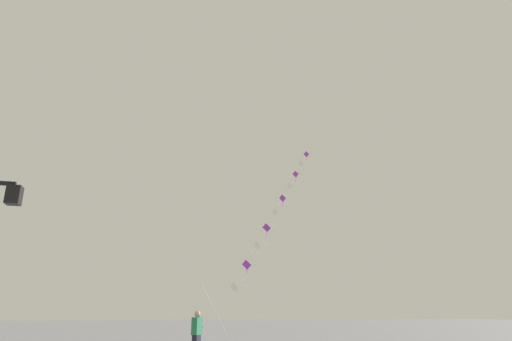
% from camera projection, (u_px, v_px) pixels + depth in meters
% --- Properties ---
extents(kite_train, '(8.44, 10.19, 12.70)m').
position_uv_depth(kite_train, '(274.00, 214.00, 24.35)').
color(kite_train, brown).
rests_on(kite_train, ground_plane).
extents(kite_flyer, '(0.50, 0.58, 1.71)m').
position_uv_depth(kite_flyer, '(197.00, 334.00, 15.54)').
color(kite_flyer, '#1E1E2D').
rests_on(kite_flyer, ground_plane).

